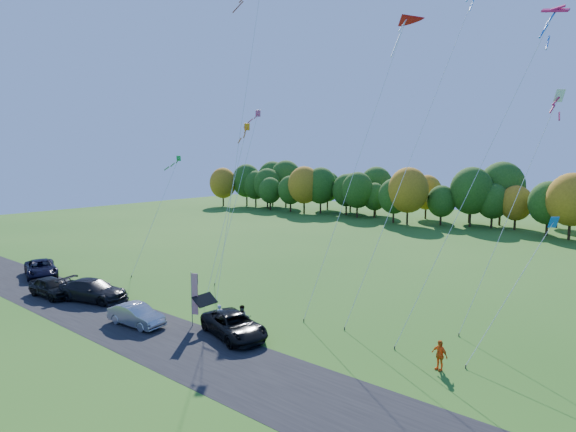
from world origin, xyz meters
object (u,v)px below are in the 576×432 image
Objects in this scene: black_suv at (234,325)px; person_east at (439,355)px; feather_flag at (194,293)px; silver_sedan at (136,315)px.

black_suv is 12.50m from person_east.
black_suv is 1.44× the size of feather_flag.
silver_sedan is 19.65m from person_east.
black_suv is at bearing -145.43° from person_east.
feather_flag reaches higher than black_suv.
black_suv is 1.25× the size of silver_sedan.
silver_sedan is 1.15× the size of feather_flag.
person_east is 15.86m from feather_flag.
feather_flag is at bearing -61.02° from silver_sedan.
feather_flag is (3.32, 2.31, 1.59)m from silver_sedan.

